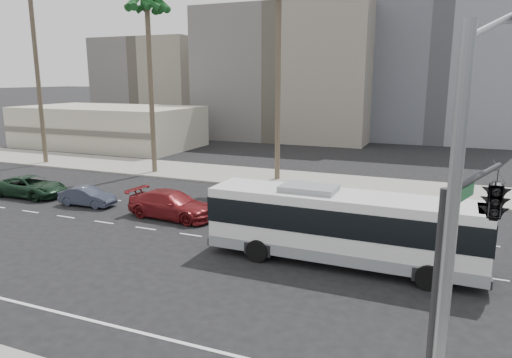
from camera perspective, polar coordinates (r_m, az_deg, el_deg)
The scene contains 14 objects.
ground at distance 24.99m, azimuth -1.96°, elevation -7.73°, with size 700.00×700.00×0.00m, color black.
sidewalk_north at distance 39.05m, azimuth 7.49°, elevation -0.36°, with size 120.00×7.00×0.15m, color gray.
commercial_low at distance 62.12m, azimuth -17.53°, elevation 6.12°, with size 22.00×12.16×5.00m.
midrise_beige_west at distance 69.83m, azimuth 4.46°, elevation 12.61°, with size 24.00×18.00×18.00m, color slate.
midrise_gray_center at distance 73.51m, azimuth 21.87°, elevation 14.90°, with size 20.00×20.00×26.00m, color slate.
midrise_beige_far at distance 85.87m, azimuth -11.51°, elevation 11.34°, with size 18.00×16.00×15.00m, color slate.
civic_tower at distance 273.29m, azimuth 20.96°, elevation 17.86°, with size 42.00×42.00×129.00m.
city_bus at distance 22.03m, azimuth 10.40°, elevation -5.50°, with size 12.57×3.08×3.60m.
car_a at distance 29.45m, azimuth -10.25°, elevation -3.09°, with size 5.79×2.35×1.68m, color maroon.
car_b at distance 33.74m, azimuth -19.90°, elevation -2.01°, with size 3.93×1.37×1.29m, color #2F3545.
car_c at distance 37.93m, azimuth -25.83°, elevation -0.82°, with size 5.45×2.51×1.51m, color black.
streetlight_corner at distance 9.00m, azimuth 23.14°, elevation -7.86°, with size 1.45×4.63×9.91m.
traffic_signal at distance 11.86m, azimuth 26.61°, elevation -3.54°, with size 3.10×4.27×6.69m.
palm_mid at distance 43.30m, azimuth -13.16°, elevation 19.82°, with size 5.20×5.20×16.07m.
Camera 1 is at (9.77, -21.35, 8.54)m, focal length 32.77 mm.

